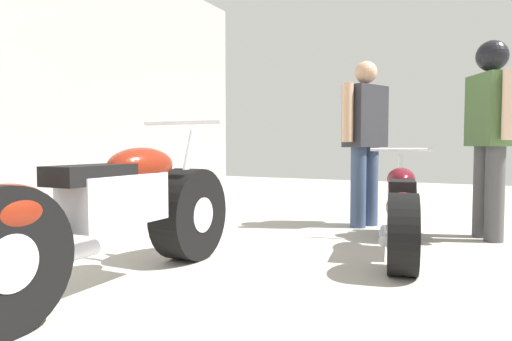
# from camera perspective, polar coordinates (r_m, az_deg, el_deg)

# --- Properties ---
(ground_plane) EXTENTS (16.31, 16.31, 0.00)m
(ground_plane) POSITION_cam_1_polar(r_m,az_deg,el_deg) (3.29, 9.09, -12.19)
(ground_plane) COLOR #A8A399
(garage_partition_left) EXTENTS (0.08, 7.48, 3.12)m
(garage_partition_left) POSITION_cam_1_polar(r_m,az_deg,el_deg) (5.10, -26.60, 10.65)
(garage_partition_left) COLOR #A3A099
(garage_partition_left) RESTS_ON ground_plane
(motorcycle_maroon_cruiser) EXTENTS (0.67, 2.26, 1.06)m
(motorcycle_maroon_cruiser) POSITION_cam_1_polar(r_m,az_deg,el_deg) (2.88, -17.64, -5.61)
(motorcycle_maroon_cruiser) COLOR black
(motorcycle_maroon_cruiser) RESTS_ON ground_plane
(motorcycle_black_naked) EXTENTS (0.62, 1.81, 0.84)m
(motorcycle_black_naked) POSITION_cam_1_polar(r_m,az_deg,el_deg) (3.80, 17.61, -4.84)
(motorcycle_black_naked) COLOR black
(motorcycle_black_naked) RESTS_ON ground_plane
(mechanic_in_blue) EXTENTS (0.42, 0.69, 1.76)m
(mechanic_in_blue) POSITION_cam_1_polar(r_m,az_deg,el_deg) (5.02, 13.43, 4.50)
(mechanic_in_blue) COLOR #384766
(mechanic_in_blue) RESTS_ON ground_plane
(mechanic_with_helmet) EXTENTS (0.45, 0.68, 1.82)m
(mechanic_with_helmet) POSITION_cam_1_polar(r_m,az_deg,el_deg) (4.72, 27.16, 5.49)
(mechanic_with_helmet) COLOR #4C4C4C
(mechanic_with_helmet) RESTS_ON ground_plane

